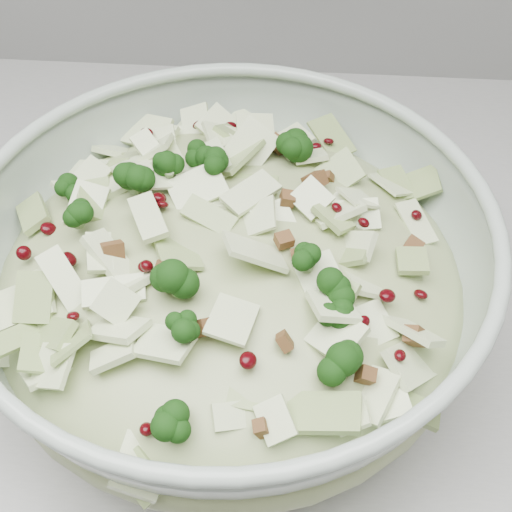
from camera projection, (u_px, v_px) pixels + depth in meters
The scene contains 3 objects.
counter at pixel (435, 492), 0.93m from camera, with size 3.60×0.60×0.90m, color #ABAAA6.
mixing_bowl at pixel (230, 285), 0.49m from camera, with size 0.38×0.38×0.14m.
salad at pixel (229, 264), 0.47m from camera, with size 0.38×0.38×0.14m.
Camera 1 is at (-0.20, 1.29, 1.35)m, focal length 50.00 mm.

